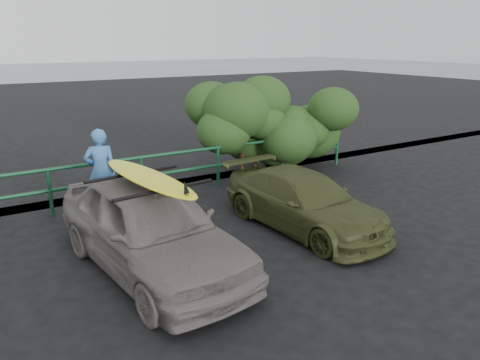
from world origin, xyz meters
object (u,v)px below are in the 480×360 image
Objects in this scene: sedan at (151,227)px; olive_vehicle at (304,201)px; man at (101,171)px; guardrail at (98,185)px; surfboard at (148,177)px.

sedan is 3.19m from olive_vehicle.
man is at bearing 82.12° from sedan.
sedan is at bearing 102.76° from man.
guardrail is 3.28× the size of sedan.
man is (-3.08, 2.97, 0.36)m from olive_vehicle.
man reaches higher than sedan.
sedan is 1.14× the size of olive_vehicle.
guardrail is at bearing -75.07° from man.
man is at bearing 131.82° from olive_vehicle.
man is 0.67× the size of surfboard.
man is (0.09, 3.08, 0.18)m from sedan.
olive_vehicle is 3.33m from surfboard.
sedan is 3.08m from man.
olive_vehicle is (3.18, 0.11, -0.18)m from sedan.
man is at bearing 82.12° from surfboard.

